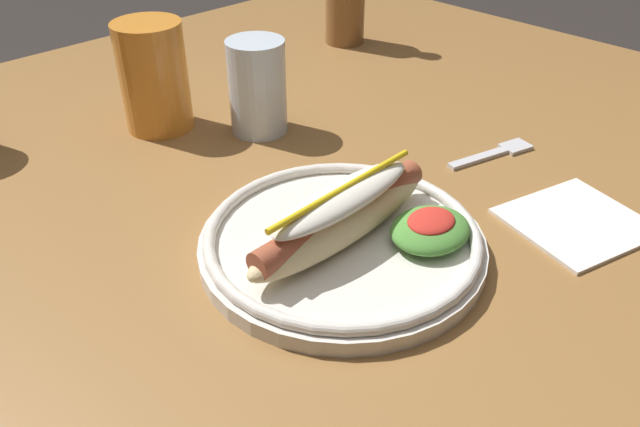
# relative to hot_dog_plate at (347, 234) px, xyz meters

# --- Properties ---
(dining_table) EXTENTS (1.43, 1.09, 0.74)m
(dining_table) POSITION_rel_hot_dog_plate_xyz_m (0.04, 0.19, -0.10)
(dining_table) COLOR olive
(dining_table) RESTS_ON ground_plane
(hot_dog_plate) EXTENTS (0.27, 0.27, 0.08)m
(hot_dog_plate) POSITION_rel_hot_dog_plate_xyz_m (0.00, 0.00, 0.00)
(hot_dog_plate) COLOR silver
(hot_dog_plate) RESTS_ON dining_table
(fork) EXTENTS (0.12, 0.05, 0.00)m
(fork) POSITION_rel_hot_dog_plate_xyz_m (0.27, 0.01, -0.02)
(fork) COLOR silver
(fork) RESTS_ON dining_table
(water_cup) EXTENTS (0.07, 0.07, 0.12)m
(water_cup) POSITION_rel_hot_dog_plate_xyz_m (0.11, 0.26, 0.04)
(water_cup) COLOR silver
(water_cup) RESTS_ON dining_table
(extra_cup) EXTENTS (0.09, 0.09, 0.14)m
(extra_cup) POSITION_rel_hot_dog_plate_xyz_m (0.02, 0.36, 0.05)
(extra_cup) COLOR orange
(extra_cup) RESTS_ON dining_table
(napkin) EXTENTS (0.16, 0.15, 0.00)m
(napkin) POSITION_rel_hot_dog_plate_xyz_m (0.20, -0.13, -0.02)
(napkin) COLOR white
(napkin) RESTS_ON dining_table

